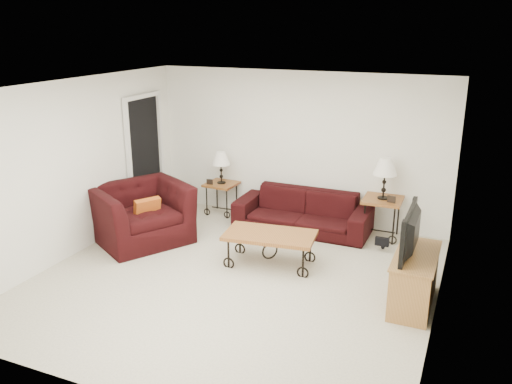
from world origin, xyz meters
TOP-DOWN VIEW (x-y plane):
  - ground at (0.00, 0.00)m, footprint 5.00×5.00m
  - wall_back at (0.00, 2.50)m, footprint 5.00×0.02m
  - wall_front at (0.00, -2.50)m, footprint 5.00×0.02m
  - wall_left at (-2.50, 0.00)m, footprint 0.02×5.00m
  - wall_right at (2.50, 0.00)m, footprint 0.02×5.00m
  - ceiling at (0.00, 0.00)m, footprint 5.00×5.00m
  - doorway at (-2.47, 1.65)m, footprint 0.08×0.94m
  - sofa at (0.25, 2.02)m, footprint 2.17×0.85m
  - side_table_left at (-1.30, 2.20)m, footprint 0.54×0.54m
  - side_table_right at (1.48, 2.20)m, footprint 0.60×0.60m
  - lamp_left at (-1.30, 2.20)m, footprint 0.33×0.33m
  - lamp_right at (1.48, 2.20)m, footprint 0.37×0.37m
  - photo_frame_left at (-1.45, 2.05)m, footprint 0.11×0.03m
  - photo_frame_right at (1.63, 2.05)m, footprint 0.13×0.04m
  - coffee_table at (0.25, 0.60)m, footprint 1.31×0.81m
  - armchair at (-1.88, 0.62)m, footprint 1.70×1.76m
  - throw_pillow at (-1.72, 0.57)m, footprint 0.29×0.40m
  - tv_stand at (2.23, 0.25)m, footprint 0.45×1.08m
  - television at (2.21, 0.25)m, footprint 0.13×0.96m
  - backpack at (1.61, 1.74)m, footprint 0.37×0.33m

SIDE VIEW (x-z plane):
  - ground at x=0.00m, z-range 0.00..0.00m
  - backpack at x=1.61m, z-range 0.00..0.40m
  - coffee_table at x=0.25m, z-range 0.00..0.46m
  - side_table_left at x=-1.30m, z-range 0.00..0.56m
  - sofa at x=0.25m, z-range 0.00..0.63m
  - side_table_right at x=1.48m, z-range 0.00..0.64m
  - tv_stand at x=2.23m, z-range 0.00..0.65m
  - armchair at x=-1.88m, z-range 0.00..0.88m
  - throw_pillow at x=-1.72m, z-range 0.32..0.72m
  - photo_frame_left at x=-1.45m, z-range 0.56..0.65m
  - photo_frame_right at x=1.63m, z-range 0.64..0.75m
  - lamp_left at x=-1.30m, z-range 0.56..1.12m
  - television at x=2.21m, z-range 0.65..1.20m
  - lamp_right at x=1.48m, z-range 0.64..1.28m
  - doorway at x=-2.47m, z-range 0.00..2.04m
  - wall_back at x=0.00m, z-range 0.00..2.50m
  - wall_front at x=0.00m, z-range 0.00..2.50m
  - wall_left at x=-2.50m, z-range 0.00..2.50m
  - wall_right at x=2.50m, z-range 0.00..2.50m
  - ceiling at x=0.00m, z-range 2.50..2.50m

